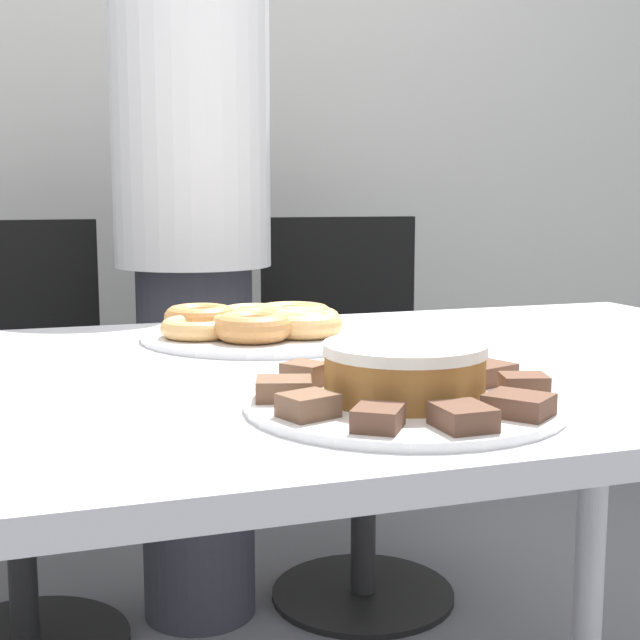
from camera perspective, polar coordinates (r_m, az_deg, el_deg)
The scene contains 26 objects.
wall_back at distance 2.66m, azimuth -11.33°, elevation 15.18°, with size 8.00×0.05×2.60m.
table at distance 1.17m, azimuth -0.47°, elevation -7.24°, with size 1.56×0.89×0.75m.
person_standing at distance 1.98m, azimuth -8.12°, elevation 4.81°, with size 0.34×0.34×1.62m.
office_chair_left at distance 2.03m, azimuth -18.89°, elevation -7.53°, with size 0.45×0.45×0.91m.
office_chair_right at distance 2.16m, azimuth 2.33°, elevation -6.11°, with size 0.46×0.46×0.91m.
plate_cake at distance 0.93m, azimuth 5.40°, elevation -5.32°, with size 0.33×0.33×0.01m.
plate_donuts at distance 1.37m, azimuth -3.66°, elevation -0.94°, with size 0.38×0.38×0.01m.
frosted_cake at distance 0.92m, azimuth 5.43°, elevation -3.24°, with size 0.17×0.17×0.06m.
lamington_0 at distance 0.85m, azimuth -0.76°, elevation -5.48°, with size 0.06×0.06×0.02m.
lamington_1 at distance 0.81m, azimuth 3.74°, elevation -6.26°, with size 0.06×0.06×0.02m.
lamington_2 at distance 0.82m, azimuth 9.14°, elevation -6.14°, with size 0.05×0.06×0.02m.
lamington_3 at distance 0.88m, azimuth 12.60°, elevation -5.32°, with size 0.08×0.08×0.02m.
lamington_4 at distance 0.95m, azimuth 12.91°, elevation -4.14°, with size 0.06×0.05×0.02m.
lamington_5 at distance 1.01m, azimuth 10.57°, elevation -3.36°, with size 0.07×0.06×0.02m.
lamington_6 at distance 1.05m, azimuth 6.71°, elevation -2.90°, with size 0.06×0.06×0.02m.
lamington_7 at distance 1.04m, azimuth 2.49°, elevation -2.96°, with size 0.05×0.05×0.02m.
lamington_8 at distance 0.99m, azimuth -0.91°, elevation -3.43°, with size 0.06×0.06×0.02m.
lamington_9 at distance 0.92m, azimuth -2.33°, elevation -4.43°, with size 0.07×0.06×0.02m.
donut_0 at distance 1.37m, azimuth -3.67°, elevation -0.05°, with size 0.11×0.11×0.03m.
donut_1 at distance 1.43m, azimuth -4.44°, elevation 0.29°, with size 0.11×0.11×0.03m.
donut_2 at distance 1.40m, azimuth -7.70°, elevation 0.17°, with size 0.11×0.11×0.04m.
donut_3 at distance 1.32m, azimuth -7.72°, elevation -0.47°, with size 0.12×0.12×0.03m.
donut_4 at distance 1.28m, azimuth -4.29°, elevation -0.44°, with size 0.11×0.11×0.04m.
donut_5 at distance 1.32m, azimuth -1.07°, elevation -0.27°, with size 0.12×0.12×0.03m.
donut_6 at distance 1.38m, azimuth -1.00°, elevation 0.04°, with size 0.11×0.11×0.03m.
donut_7 at distance 1.42m, azimuth -1.80°, elevation 0.31°, with size 0.13×0.13×0.03m.
Camera 1 is at (-0.35, -1.07, 0.97)m, focal length 50.00 mm.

